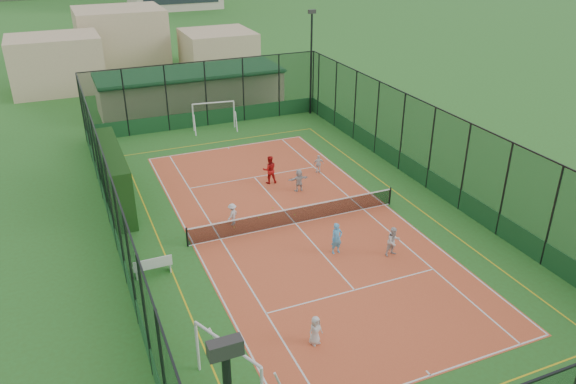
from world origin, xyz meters
name	(u,v)px	position (x,y,z in m)	size (l,w,h in m)	color
ground	(295,224)	(0.00, 0.00, 0.00)	(300.00, 300.00, 0.00)	#2F6322
court_slab	(295,224)	(0.00, 0.00, 0.01)	(11.17, 23.97, 0.01)	#C74B2C
tennis_net	(296,215)	(0.00, 0.00, 0.53)	(11.67, 0.12, 1.06)	black
perimeter_fence	(296,181)	(0.00, 0.00, 2.50)	(18.12, 34.12, 5.00)	black
floodlight_ne	(311,64)	(8.60, 16.60, 4.12)	(0.60, 0.26, 8.25)	black
clubhouse	(191,89)	(0.00, 22.00, 1.57)	(15.20, 7.20, 3.15)	tan
hedge_left	(114,176)	(-8.30, 6.18, 1.63)	(1.12, 7.47, 3.27)	black
white_bench	(153,265)	(-7.80, -1.77, 0.49)	(1.73, 0.47, 0.97)	white
futsal_goal_near	(228,369)	(-6.77, -9.86, 1.06)	(0.96, 3.30, 2.13)	white
futsal_goal_far	(214,116)	(0.23, 15.97, 1.04)	(3.22, 0.93, 2.08)	white
child_near_left	(315,330)	(-3.04, -8.79, 0.62)	(0.60, 0.39, 1.22)	silver
child_near_mid	(337,238)	(0.66, -3.38, 0.80)	(0.58, 0.38, 1.58)	#4EA7DF
child_near_right	(393,242)	(3.04, -4.61, 0.75)	(0.72, 0.56, 1.48)	silver
child_far_left	(232,214)	(-3.08, 1.20, 0.62)	(0.78, 0.45, 1.21)	silver
child_far_right	(319,164)	(3.99, 5.48, 0.60)	(0.70, 0.29, 1.19)	white
child_far_back	(299,180)	(1.78, 3.56, 0.69)	(1.26, 0.40, 1.35)	silver
coach	(270,170)	(0.60, 5.27, 0.88)	(0.85, 0.66, 1.75)	#AE1212
tennis_balls	(267,216)	(-1.13, 1.27, 0.04)	(3.52, 1.33, 0.07)	#CCE033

